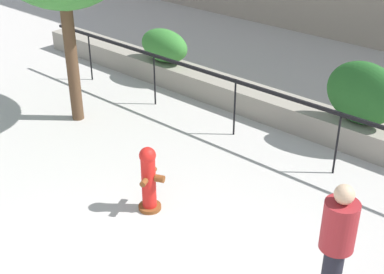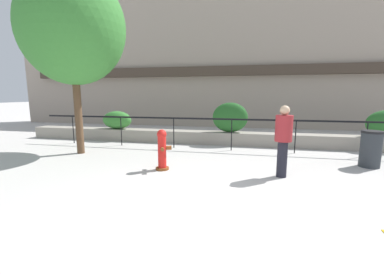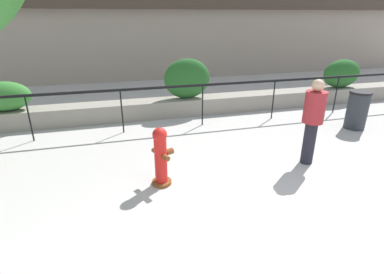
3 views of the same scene
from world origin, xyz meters
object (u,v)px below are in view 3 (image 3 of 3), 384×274
at_px(hedge_bush_0, 4,96).
at_px(trash_bin, 357,110).
at_px(hedge_bush_1, 187,79).
at_px(fire_hydrant, 161,156).
at_px(hedge_bush_2, 342,74).
at_px(pedestrian, 313,117).

xyz_separation_m(hedge_bush_0, trash_bin, (8.92, -2.43, -0.38)).
xyz_separation_m(hedge_bush_1, fire_hydrant, (-1.49, -3.90, -0.54)).
bearing_deg(hedge_bush_1, hedge_bush_2, 0.00).
relative_size(fire_hydrant, trash_bin, 1.07).
xyz_separation_m(pedestrian, trash_bin, (2.48, 1.44, -0.48)).
bearing_deg(trash_bin, hedge_bush_1, 148.86).
bearing_deg(hedge_bush_0, trash_bin, -15.23).
distance_m(hedge_bush_0, hedge_bush_2, 10.39).
distance_m(fire_hydrant, pedestrian, 3.06).
bearing_deg(pedestrian, fire_hydrant, -179.26).
bearing_deg(hedge_bush_2, hedge_bush_1, 180.00).
bearing_deg(fire_hydrant, trash_bin, 14.99).
distance_m(hedge_bush_1, fire_hydrant, 4.21).
bearing_deg(pedestrian, hedge_bush_2, 44.42).
bearing_deg(hedge_bush_2, trash_bin, -121.05).
bearing_deg(hedge_bush_2, hedge_bush_0, 180.00).
bearing_deg(hedge_bush_1, pedestrian, -68.29).
bearing_deg(hedge_bush_1, fire_hydrant, -110.89).
relative_size(hedge_bush_0, trash_bin, 1.30).
bearing_deg(hedge_bush_0, hedge_bush_2, 0.00).
relative_size(hedge_bush_2, trash_bin, 1.38).
distance_m(hedge_bush_0, pedestrian, 7.51).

